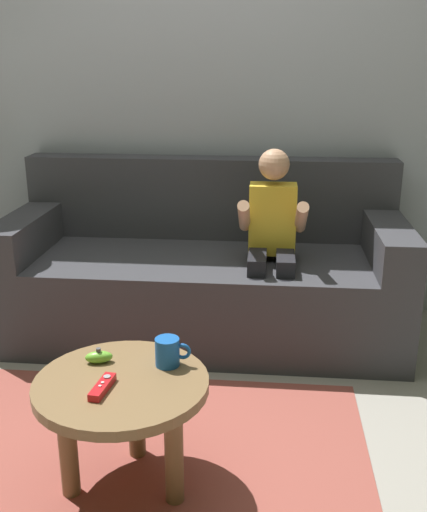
# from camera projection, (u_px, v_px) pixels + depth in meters

# --- Properties ---
(ground_plane) EXTENTS (9.18, 9.18, 0.00)m
(ground_plane) POSITION_uv_depth(u_px,v_px,m) (160.00, 453.00, 2.17)
(ground_plane) COLOR #9E998E
(wall_back) EXTENTS (4.59, 0.05, 2.50)m
(wall_back) POSITION_uv_depth(u_px,v_px,m) (203.00, 80.00, 3.15)
(wall_back) COLOR #999EA8
(wall_back) RESTS_ON ground
(couch) EXTENTS (1.96, 0.80, 0.86)m
(couch) POSITION_uv_depth(u_px,v_px,m) (205.00, 275.00, 3.07)
(couch) COLOR #38383D
(couch) RESTS_ON ground
(person_seated_on_couch) EXTENTS (0.31, 0.38, 0.97)m
(person_seated_on_couch) POSITION_uv_depth(u_px,v_px,m) (272.00, 240.00, 2.79)
(person_seated_on_couch) COLOR black
(person_seated_on_couch) RESTS_ON ground
(coffee_table) EXTENTS (0.55, 0.55, 0.40)m
(coffee_table) POSITION_uv_depth(u_px,v_px,m) (123.00, 399.00, 1.91)
(coffee_table) COLOR brown
(coffee_table) RESTS_ON ground
(area_rug) EXTENTS (1.66, 1.43, 0.01)m
(area_rug) POSITION_uv_depth(u_px,v_px,m) (127.00, 485.00, 2.00)
(area_rug) COLOR #9E4C42
(area_rug) RESTS_ON ground
(game_remote_red_near_edge) EXTENTS (0.05, 0.14, 0.03)m
(game_remote_red_near_edge) POSITION_uv_depth(u_px,v_px,m) (102.00, 387.00, 1.81)
(game_remote_red_near_edge) COLOR red
(game_remote_red_near_edge) RESTS_ON coffee_table
(nunchuk_lime) EXTENTS (0.10, 0.06, 0.05)m
(nunchuk_lime) POSITION_uv_depth(u_px,v_px,m) (99.00, 357.00, 1.98)
(nunchuk_lime) COLOR #72C638
(nunchuk_lime) RESTS_ON coffee_table
(coffee_mug) EXTENTS (0.12, 0.08, 0.09)m
(coffee_mug) POSITION_uv_depth(u_px,v_px,m) (168.00, 352.00, 1.95)
(coffee_mug) COLOR #1959B2
(coffee_mug) RESTS_ON coffee_table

